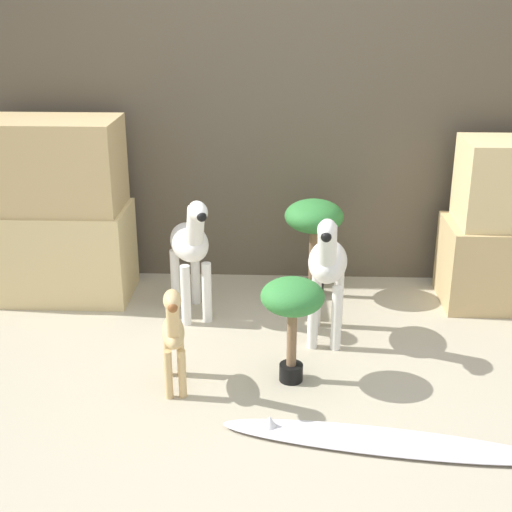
# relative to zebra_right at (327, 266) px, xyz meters

# --- Properties ---
(ground_plane) EXTENTS (14.00, 14.00, 0.00)m
(ground_plane) POSITION_rel_zebra_right_xyz_m (-0.21, -0.65, -0.41)
(ground_plane) COLOR #B2A88E
(wall_back) EXTENTS (6.40, 0.08, 2.20)m
(wall_back) POSITION_rel_zebra_right_xyz_m (-0.21, 0.91, 0.69)
(wall_back) COLOR brown
(wall_back) RESTS_ON ground_plane
(rock_pillar_left) EXTENTS (0.85, 0.46, 1.05)m
(rock_pillar_left) POSITION_rel_zebra_right_xyz_m (-1.55, 0.52, 0.10)
(rock_pillar_left) COLOR #DBC184
(rock_pillar_left) RESTS_ON ground_plane
(zebra_right) EXTENTS (0.23, 0.51, 0.72)m
(zebra_right) POSITION_rel_zebra_right_xyz_m (0.00, 0.00, 0.00)
(zebra_right) COLOR white
(zebra_right) RESTS_ON ground_plane
(zebra_left) EXTENTS (0.31, 0.50, 0.72)m
(zebra_left) POSITION_rel_zebra_right_xyz_m (-0.72, 0.26, 0.00)
(zebra_left) COLOR white
(zebra_left) RESTS_ON ground_plane
(giraffe_figurine) EXTENTS (0.16, 0.42, 0.56)m
(giraffe_figurine) POSITION_rel_zebra_right_xyz_m (-0.70, -0.54, -0.11)
(giraffe_figurine) COLOR tan
(giraffe_figurine) RESTS_ON ground_plane
(potted_palm_front) EXTENTS (0.34, 0.34, 0.59)m
(potted_palm_front) POSITION_rel_zebra_right_xyz_m (-0.05, 0.57, 0.04)
(potted_palm_front) COLOR black
(potted_palm_front) RESTS_ON ground_plane
(potted_palm_back) EXTENTS (0.29, 0.29, 0.51)m
(potted_palm_back) POSITION_rel_zebra_right_xyz_m (-0.18, -0.42, -0.02)
(potted_palm_back) COLOR black
(potted_palm_back) RESTS_ON ground_plane
(surfboard) EXTENTS (1.34, 0.39, 0.08)m
(surfboard) POSITION_rel_zebra_right_xyz_m (0.18, -0.90, -0.40)
(surfboard) COLOR silver
(surfboard) RESTS_ON ground_plane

